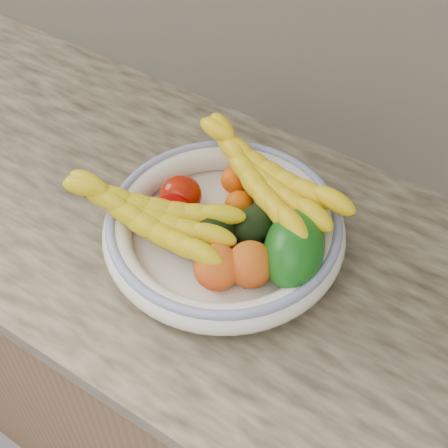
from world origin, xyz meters
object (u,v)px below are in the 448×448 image
green_mango (294,249)px  fruit_bowl (224,229)px  banana_bunch_back (263,181)px  banana_bunch_front (150,218)px

green_mango → fruit_bowl: bearing=160.0°
fruit_bowl → banana_bunch_back: size_ratio=1.17×
green_mango → banana_bunch_back: bearing=118.5°
green_mango → banana_bunch_front: 0.23m
fruit_bowl → banana_bunch_back: (0.02, 0.09, 0.04)m
green_mango → banana_bunch_front: size_ratio=0.46×
fruit_bowl → green_mango: 0.13m
banana_bunch_back → green_mango: bearing=-18.9°
fruit_bowl → banana_bunch_back: bearing=80.7°
green_mango → banana_bunch_back: size_ratio=0.42×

